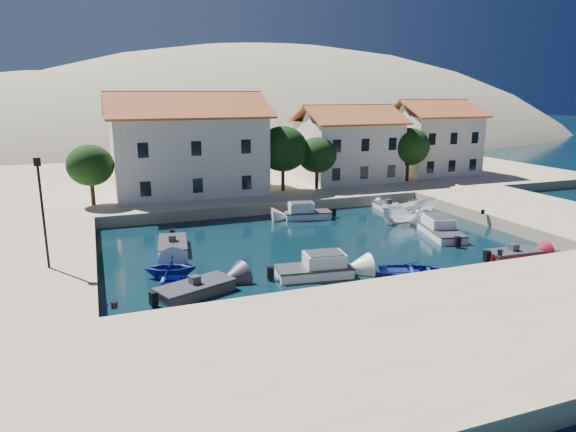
% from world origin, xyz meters
% --- Properties ---
extents(ground, '(400.00, 400.00, 0.00)m').
position_xyz_m(ground, '(0.00, 0.00, 0.00)').
color(ground, black).
rests_on(ground, ground).
extents(quay_south, '(52.00, 12.00, 1.00)m').
position_xyz_m(quay_south, '(0.00, -6.00, 0.50)').
color(quay_south, tan).
rests_on(quay_south, ground).
extents(quay_east, '(11.00, 20.00, 1.00)m').
position_xyz_m(quay_east, '(20.50, 10.00, 0.50)').
color(quay_east, tan).
rests_on(quay_east, ground).
extents(quay_west, '(8.00, 20.00, 1.00)m').
position_xyz_m(quay_west, '(-19.00, 10.00, 0.50)').
color(quay_west, tan).
rests_on(quay_west, ground).
extents(quay_north, '(80.00, 36.00, 1.00)m').
position_xyz_m(quay_north, '(2.00, 38.00, 0.50)').
color(quay_north, tan).
rests_on(quay_north, ground).
extents(hills, '(254.00, 176.00, 99.00)m').
position_xyz_m(hills, '(20.64, 123.62, -23.40)').
color(hills, tan).
rests_on(hills, ground).
extents(building_left, '(14.70, 9.45, 9.70)m').
position_xyz_m(building_left, '(-6.00, 28.00, 5.94)').
color(building_left, beige).
rests_on(building_left, quay_north).
extents(building_mid, '(10.50, 8.40, 8.30)m').
position_xyz_m(building_mid, '(12.00, 29.00, 5.22)').
color(building_mid, beige).
rests_on(building_mid, quay_north).
extents(building_right, '(9.45, 8.40, 8.80)m').
position_xyz_m(building_right, '(24.00, 30.00, 5.47)').
color(building_right, beige).
rests_on(building_right, quay_north).
extents(trees, '(37.30, 5.30, 6.45)m').
position_xyz_m(trees, '(4.51, 25.46, 4.84)').
color(trees, '#382314').
rests_on(trees, quay_north).
extents(lamppost, '(0.35, 0.25, 6.22)m').
position_xyz_m(lamppost, '(-17.50, 8.00, 4.75)').
color(lamppost, black).
rests_on(lamppost, quay_west).
extents(bollards, '(29.36, 9.56, 0.30)m').
position_xyz_m(bollards, '(2.80, 3.87, 1.15)').
color(bollards, black).
rests_on(bollards, ground).
extents(motorboat_grey_sw, '(4.59, 3.29, 1.25)m').
position_xyz_m(motorboat_grey_sw, '(-10.09, 3.62, 0.29)').
color(motorboat_grey_sw, '#343439').
rests_on(motorboat_grey_sw, ground).
extents(cabin_cruiser_south, '(4.73, 2.50, 1.60)m').
position_xyz_m(cabin_cruiser_south, '(-2.96, 3.90, 0.48)').
color(cabin_cruiser_south, white).
rests_on(cabin_cruiser_south, ground).
extents(rowboat_south, '(5.50, 4.90, 0.94)m').
position_xyz_m(rowboat_south, '(2.73, 1.60, 0.00)').
color(rowboat_south, navy).
rests_on(rowboat_south, ground).
extents(motorboat_red_se, '(3.57, 1.72, 1.25)m').
position_xyz_m(motorboat_red_se, '(10.49, 2.24, 0.30)').
color(motorboat_red_se, maroon).
rests_on(motorboat_red_se, ground).
extents(cabin_cruiser_east, '(3.28, 5.42, 1.60)m').
position_xyz_m(cabin_cruiser_east, '(9.59, 8.54, 0.48)').
color(cabin_cruiser_east, white).
rests_on(cabin_cruiser_east, ground).
extents(boat_east, '(5.49, 2.30, 2.08)m').
position_xyz_m(boat_east, '(9.80, 13.19, 0.00)').
color(boat_east, white).
rests_on(boat_east, ground).
extents(motorboat_white_ne, '(1.82, 3.51, 1.25)m').
position_xyz_m(motorboat_white_ne, '(10.54, 17.66, 0.30)').
color(motorboat_white_ne, white).
rests_on(motorboat_white_ne, ground).
extents(rowboat_west, '(3.72, 3.46, 1.60)m').
position_xyz_m(rowboat_west, '(-10.98, 6.69, 0.00)').
color(rowboat_west, navy).
rests_on(rowboat_west, ground).
extents(motorboat_white_west, '(2.50, 4.56, 1.25)m').
position_xyz_m(motorboat_white_west, '(-10.01, 12.26, 0.29)').
color(motorboat_white_west, white).
rests_on(motorboat_white_west, ground).
extents(cabin_cruiser_north, '(4.26, 2.39, 1.60)m').
position_xyz_m(cabin_cruiser_north, '(2.29, 17.40, 0.48)').
color(cabin_cruiser_north, white).
rests_on(cabin_cruiser_north, ground).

